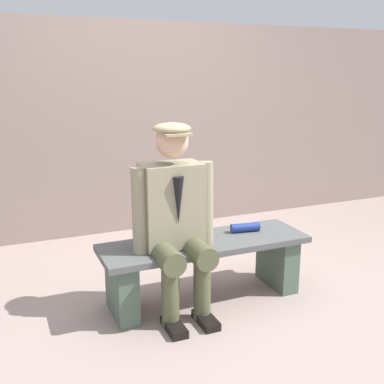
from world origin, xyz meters
name	(u,v)px	position (x,y,z in m)	size (l,w,h in m)	color
ground_plane	(205,299)	(0.00, 0.00, 0.00)	(30.00, 30.00, 0.00)	gray
bench	(205,261)	(0.00, 0.00, 0.28)	(1.43, 0.45, 0.43)	#535555
seated_man	(175,215)	(0.24, 0.06, 0.66)	(0.55, 0.55, 1.24)	gray
rolled_magazine	(245,227)	(-0.34, -0.05, 0.46)	(0.06, 0.06, 0.21)	navy
stadium_wall	(131,128)	(0.00, -1.78, 1.01)	(12.00, 0.24, 2.02)	gray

